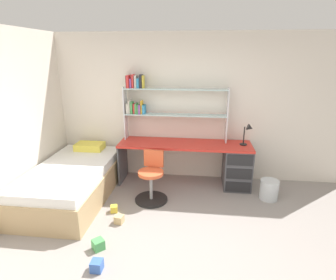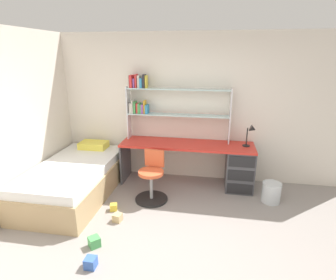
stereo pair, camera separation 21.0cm
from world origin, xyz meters
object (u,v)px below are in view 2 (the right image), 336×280
Objects in this scene: bookshelf_hutch at (161,102)px; toy_block_yellow_3 at (114,207)px; toy_block_blue_1 at (91,263)px; bed_platform at (75,179)px; desk at (223,163)px; waste_bin at (271,192)px; swivel_chair at (152,181)px; toy_block_natural_0 at (117,218)px; desk_lamp at (251,132)px; toy_block_green_2 at (94,242)px.

bookshelf_hutch is 18.18× the size of toy_block_yellow_3.
bed_platform is at bearing 122.46° from toy_block_blue_1.
desk reaches higher than waste_bin.
toy_block_blue_1 is (-1.44, -2.20, -0.38)m from desk.
toy_block_blue_1 is at bearing -140.65° from waste_bin.
swivel_chair is 1.89m from waste_bin.
toy_block_natural_0 is at bearing -33.35° from bed_platform.
toy_block_yellow_3 is (-0.49, -0.43, -0.26)m from swivel_chair.
toy_block_natural_0 is at bearing -102.54° from bookshelf_hutch.
toy_block_yellow_3 is at bearing -111.39° from bookshelf_hutch.
desk_lamp is 3.04m from toy_block_blue_1.
toy_block_natural_0 is at bearing 90.65° from toy_block_blue_1.
waste_bin reaches higher than toy_block_natural_0.
swivel_chair reaches higher than toy_block_blue_1.
desk_lamp is 0.19× the size of bed_platform.
bookshelf_hutch reaches higher than toy_block_natural_0.
bed_platform reaches higher than toy_block_green_2.
bed_platform is at bearing 125.92° from toy_block_green_2.
waste_bin is 2.64× the size of toy_block_blue_1.
desk_lamp is 2.99m from bed_platform.
desk is 1.29m from swivel_chair.
swivel_chair is at bearing -149.85° from desk.
toy_block_blue_1 is 0.96× the size of toy_block_green_2.
bookshelf_hutch is (-1.11, 0.19, 1.00)m from desk.
bookshelf_hutch reaches higher than waste_bin.
toy_block_natural_0 is at bearing -59.00° from toy_block_yellow_3.
desk_lamp is (1.54, -0.19, -0.43)m from bookshelf_hutch.
toy_block_yellow_3 is at bearing 121.00° from toy_block_natural_0.
toy_block_green_2 is 1.27× the size of toy_block_yellow_3.
desk_lamp is 1.81m from swivel_chair.
toy_block_natural_0 is (-2.21, -0.93, -0.10)m from waste_bin.
bed_platform is at bearing 146.65° from toy_block_natural_0.
toy_block_green_2 is at bearing -147.36° from waste_bin.
desk is at bearing 42.61° from toy_block_natural_0.
toy_block_green_2 is at bearing -99.90° from toy_block_natural_0.
toy_block_yellow_3 is (-0.06, 0.81, -0.01)m from toy_block_green_2.
desk reaches higher than bed_platform.
toy_block_green_2 is at bearing -109.35° from swivel_chair.
waste_bin is at bearing -27.69° from desk.
swivel_chair is at bearing 70.65° from toy_block_green_2.
toy_block_yellow_3 is at bearing 98.31° from toy_block_blue_1.
desk_lamp is 2.49m from toy_block_yellow_3.
bookshelf_hutch is at bearing 162.58° from waste_bin.
toy_block_blue_1 is (-0.33, -2.39, -1.38)m from bookshelf_hutch.
bookshelf_hutch is 14.95× the size of toy_block_blue_1.
toy_block_blue_1 is (-1.86, -2.20, -0.95)m from desk_lamp.
desk_lamp reaches higher than waste_bin.
desk is 1.51m from bookshelf_hutch.
bookshelf_hutch reaches higher than desk.
desk reaches higher than toy_block_green_2.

